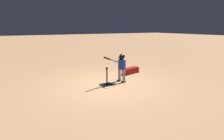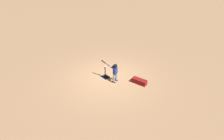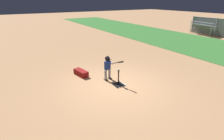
{
  "view_description": "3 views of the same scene",
  "coord_description": "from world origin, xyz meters",
  "px_view_note": "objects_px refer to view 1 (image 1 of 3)",
  "views": [
    {
      "loc": [
        3.01,
        5.62,
        2.14
      ],
      "look_at": [
        -0.11,
        0.17,
        0.59
      ],
      "focal_mm": 28.0,
      "sensor_mm": 36.0,
      "label": 1
    },
    {
      "loc": [
        -6.65,
        5.79,
        5.56
      ],
      "look_at": [
        -0.38,
        0.0,
        0.65
      ],
      "focal_mm": 28.0,
      "sensor_mm": 36.0,
      "label": 2
    },
    {
      "loc": [
        5.67,
        -3.64,
        3.44
      ],
      "look_at": [
        -0.04,
        -0.12,
        0.71
      ],
      "focal_mm": 28.0,
      "sensor_mm": 36.0,
      "label": 3
    }
  ],
  "objects_px": {
    "batter_child": "(121,64)",
    "baseball": "(107,67)",
    "batting_tee": "(107,83)",
    "equipment_bag": "(131,71)"
  },
  "relations": [
    {
      "from": "equipment_bag",
      "to": "batter_child",
      "type": "bearing_deg",
      "value": 26.94
    },
    {
      "from": "batting_tee",
      "to": "baseball",
      "type": "relative_size",
      "value": 9.24
    },
    {
      "from": "batter_child",
      "to": "baseball",
      "type": "xyz_separation_m",
      "value": [
        0.69,
        0.1,
        0.0
      ]
    },
    {
      "from": "batting_tee",
      "to": "equipment_bag",
      "type": "xyz_separation_m",
      "value": [
        -1.79,
        -0.98,
        0.05
      ]
    },
    {
      "from": "batter_child",
      "to": "baseball",
      "type": "height_order",
      "value": "batter_child"
    },
    {
      "from": "batting_tee",
      "to": "equipment_bag",
      "type": "bearing_deg",
      "value": -151.32
    },
    {
      "from": "batting_tee",
      "to": "batter_child",
      "type": "xyz_separation_m",
      "value": [
        -0.69,
        -0.1,
        0.63
      ]
    },
    {
      "from": "baseball",
      "to": "equipment_bag",
      "type": "xyz_separation_m",
      "value": [
        -1.79,
        -0.98,
        -0.58
      ]
    },
    {
      "from": "batting_tee",
      "to": "equipment_bag",
      "type": "relative_size",
      "value": 0.81
    },
    {
      "from": "batter_child",
      "to": "equipment_bag",
      "type": "height_order",
      "value": "batter_child"
    }
  ]
}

